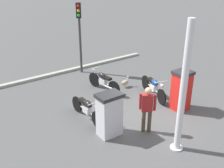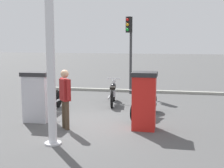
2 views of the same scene
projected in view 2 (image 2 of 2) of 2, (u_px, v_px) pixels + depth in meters
name	position (u px, v px, depth m)	size (l,w,h in m)	color
ground_plane	(93.00, 121.00, 9.05)	(120.00, 120.00, 0.00)	#4C4C4C
fuel_pump_near	(144.00, 100.00, 8.09)	(0.67, 0.72, 1.61)	red
fuel_pump_far	(37.00, 96.00, 8.93)	(0.64, 0.85, 1.53)	silver
motorcycle_near_pump	(144.00, 102.00, 9.50)	(2.14, 0.77, 0.97)	black
motorcycle_far_pump	(50.00, 99.00, 10.22)	(2.05, 0.56, 0.95)	black
motorcycle_extra	(113.00, 92.00, 11.51)	(1.99, 0.62, 0.97)	black
attendant_person	(65.00, 95.00, 8.11)	(0.46, 0.47, 1.66)	#473828
wandering_duck	(138.00, 100.00, 11.06)	(0.26, 0.51, 0.51)	tan
roadside_traffic_light	(130.00, 42.00, 13.61)	(0.39, 0.31, 3.60)	#38383A
canopy_support_pole	(51.00, 62.00, 6.72)	(0.40, 0.40, 4.06)	silver
road_edge_kerb	(130.00, 91.00, 14.48)	(0.76, 8.83, 0.12)	#9E9E93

